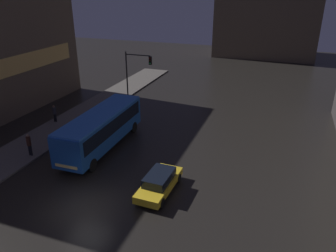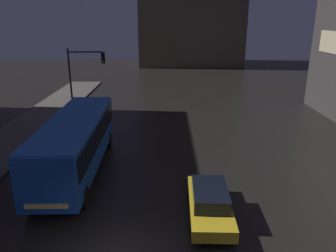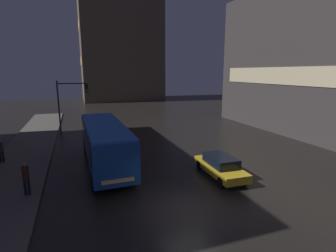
% 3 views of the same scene
% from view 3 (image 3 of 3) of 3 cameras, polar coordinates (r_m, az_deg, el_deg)
% --- Properties ---
extents(ground_plane, '(120.00, 120.00, 0.00)m').
position_cam_3_polar(ground_plane, '(13.55, 4.56, -17.71)').
color(ground_plane, black).
extents(sidewalk_left, '(4.00, 48.00, 0.15)m').
position_cam_3_polar(sidewalk_left, '(22.15, -29.40, -7.11)').
color(sidewalk_left, '#56514C').
rests_on(sidewalk_left, ground).
extents(building_right_block, '(10.07, 24.48, 15.82)m').
position_cam_3_polar(building_right_block, '(33.39, 31.03, 12.26)').
color(building_right_block, '#383333').
rests_on(building_right_block, ground).
extents(building_far_backdrop, '(18.07, 12.00, 27.44)m').
position_cam_3_polar(building_far_backdrop, '(65.11, -10.31, 17.79)').
color(building_far_backdrop, brown).
rests_on(building_far_backdrop, ground).
extents(bus_near, '(2.77, 10.18, 3.11)m').
position_cam_3_polar(bus_near, '(18.94, -13.60, -3.09)').
color(bus_near, '#194793').
rests_on(bus_near, ground).
extents(car_taxi, '(1.85, 4.46, 1.38)m').
position_cam_3_polar(car_taxi, '(17.35, 11.37, -8.51)').
color(car_taxi, gold).
rests_on(car_taxi, ground).
extents(pedestrian_mid, '(0.44, 0.44, 1.82)m').
position_cam_3_polar(pedestrian_mid, '(16.06, -28.56, -9.56)').
color(pedestrian_mid, black).
rests_on(pedestrian_mid, sidewalk_left).
extents(pedestrian_far, '(0.51, 0.51, 1.69)m').
position_cam_3_polar(pedestrian_far, '(22.64, -32.61, -4.24)').
color(pedestrian_far, black).
rests_on(pedestrian_far, sidewalk_left).
extents(traffic_light_main, '(3.19, 0.35, 5.73)m').
position_cam_3_polar(traffic_light_main, '(30.05, -20.65, 5.72)').
color(traffic_light_main, '#2D2D2D').
rests_on(traffic_light_main, ground).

